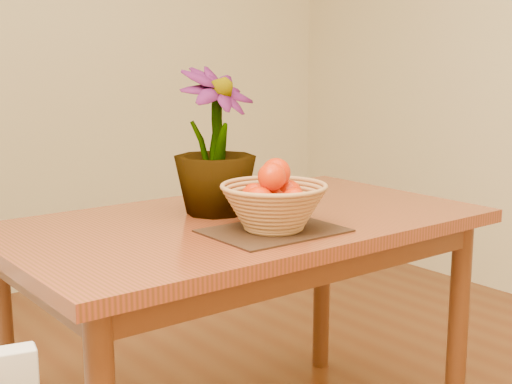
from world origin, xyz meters
TOP-DOWN VIEW (x-y plane):
  - wall_back at (0.00, 2.25)m, footprint 4.00×0.02m
  - table at (0.00, 0.30)m, footprint 1.40×0.80m
  - placemat at (-0.04, 0.11)m, footprint 0.36×0.27m
  - wicker_basket at (-0.04, 0.11)m, footprint 0.29×0.29m
  - orange_pile at (-0.04, 0.11)m, footprint 0.20×0.20m
  - potted_plant at (-0.03, 0.40)m, footprint 0.29×0.29m

SIDE VIEW (x-z plane):
  - table at x=0.00m, z-range 0.29..1.04m
  - placemat at x=-0.04m, z-range 0.75..0.76m
  - wicker_basket at x=-0.04m, z-range 0.75..0.87m
  - orange_pile at x=-0.04m, z-range 0.79..0.93m
  - potted_plant at x=-0.03m, z-range 0.75..1.19m
  - wall_back at x=0.00m, z-range 0.00..2.70m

